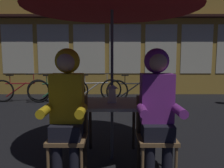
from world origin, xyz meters
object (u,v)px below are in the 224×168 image
at_px(bicycle_fourth, 134,90).
at_px(bicycle_second, 57,90).
at_px(lantern, 112,93).
at_px(person_left_hooded, 67,100).
at_px(person_right_hooded, 157,100).
at_px(bicycle_nearest, 21,90).
at_px(chair_left, 69,131).
at_px(bicycle_third, 95,90).
at_px(cafe_table, 112,110).
at_px(chair_right, 155,131).

bearing_deg(bicycle_fourth, bicycle_second, -179.62).
bearing_deg(bicycle_fourth, lantern, -99.93).
bearing_deg(lantern, person_left_hooded, -139.04).
xyz_separation_m(person_right_hooded, bicycle_second, (-2.11, 4.14, -0.50)).
distance_m(person_right_hooded, bicycle_nearest, 5.28).
distance_m(lantern, chair_left, 0.71).
xyz_separation_m(chair_left, bicycle_fourth, (1.14, 4.10, -0.14)).
bearing_deg(bicycle_third, bicycle_nearest, -177.19).
bearing_deg(bicycle_nearest, person_right_hooded, -52.54).
bearing_deg(cafe_table, chair_right, -37.55).
xyz_separation_m(lantern, bicycle_fourth, (0.65, 3.74, -0.51)).
xyz_separation_m(chair_left, bicycle_second, (-1.15, 4.09, -0.14)).
distance_m(chair_left, bicycle_fourth, 4.26).
bearing_deg(bicycle_fourth, chair_left, -105.52).
height_order(lantern, chair_left, lantern).
distance_m(chair_right, bicycle_fourth, 4.11).
relative_size(cafe_table, bicycle_fourth, 0.44).
bearing_deg(person_left_hooded, cafe_table, 41.57).
bearing_deg(person_left_hooded, lantern, 40.96).
distance_m(person_left_hooded, person_right_hooded, 0.96).
xyz_separation_m(person_right_hooded, bicycle_nearest, (-3.20, 4.18, -0.50)).
bearing_deg(chair_right, cafe_table, 142.45).
distance_m(lantern, bicycle_nearest, 4.67).
height_order(chair_left, chair_right, same).
relative_size(cafe_table, chair_right, 0.85).
bearing_deg(bicycle_third, bicycle_second, -172.73).
bearing_deg(bicycle_fourth, person_right_hooded, -92.46).
xyz_separation_m(lantern, person_right_hooded, (0.48, -0.42, -0.01)).
relative_size(chair_left, bicycle_third, 0.53).
relative_size(person_left_hooded, bicycle_fourth, 0.84).
distance_m(chair_left, bicycle_third, 4.23).
bearing_deg(chair_right, bicycle_nearest, 127.84).
height_order(lantern, person_left_hooded, person_left_hooded).
distance_m(chair_right, bicycle_second, 4.60).
xyz_separation_m(cafe_table, person_left_hooded, (-0.48, -0.43, 0.21)).
xyz_separation_m(bicycle_nearest, bicycle_second, (1.09, -0.03, 0.00)).
xyz_separation_m(bicycle_nearest, bicycle_third, (2.19, 0.11, 0.00)).
bearing_deg(person_right_hooded, chair_left, 176.61).
distance_m(lantern, chair_right, 0.70).
height_order(chair_right, bicycle_third, chair_right).
bearing_deg(bicycle_third, lantern, -82.07).
xyz_separation_m(lantern, chair_right, (0.48, -0.36, -0.37)).
distance_m(cafe_table, bicycle_third, 3.91).
relative_size(chair_left, person_right_hooded, 0.62).
relative_size(person_right_hooded, bicycle_second, 0.85).
relative_size(person_right_hooded, bicycle_third, 0.84).
bearing_deg(chair_left, cafe_table, 37.55).
relative_size(chair_right, bicycle_second, 0.53).
distance_m(person_right_hooded, bicycle_fourth, 4.19).
bearing_deg(lantern, chair_right, -37.45).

